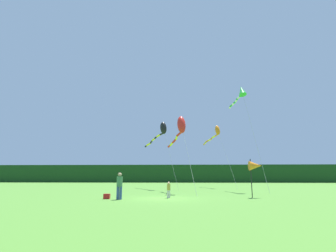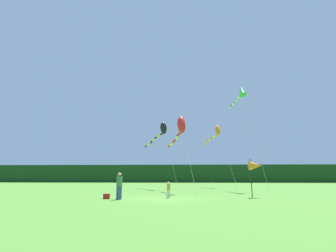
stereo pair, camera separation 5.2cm
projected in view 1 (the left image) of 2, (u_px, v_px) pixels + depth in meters
ground_plane at (164, 198)px, 18.15m from camera, size 120.00×120.00×0.00m
distant_treeline at (176, 174)px, 62.68m from camera, size 108.00×3.81×4.11m
person_adult at (120, 184)px, 17.48m from camera, size 0.39×0.39×1.76m
person_child at (169, 189)px, 18.60m from camera, size 0.25×0.25×1.13m
cooler_box at (107, 196)px, 17.76m from camera, size 0.41×0.30×0.34m
banner_flag_pole at (255, 166)px, 19.29m from camera, size 0.90×0.70×2.78m
kite_green at (241, 92)px, 28.66m from camera, size 1.91×6.95×11.37m
kite_black at (162, 130)px, 32.17m from camera, size 4.74×7.15×8.16m
kite_orange at (216, 133)px, 35.87m from camera, size 3.15×8.44×8.42m
kite_red at (181, 127)px, 24.80m from camera, size 2.66×7.05×7.27m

